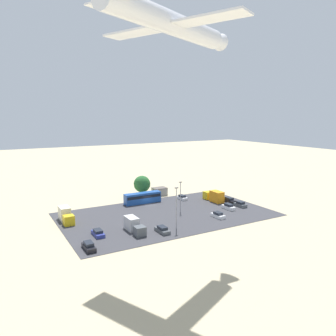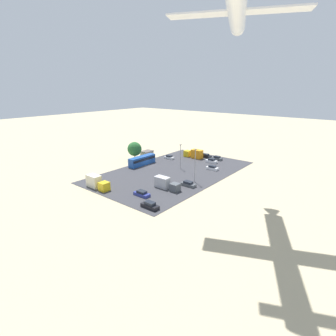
{
  "view_description": "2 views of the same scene",
  "coord_description": "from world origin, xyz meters",
  "px_view_note": "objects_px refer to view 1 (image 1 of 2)",
  "views": [
    {
      "loc": [
        42.77,
        87.33,
        27.05
      ],
      "look_at": [
        7.28,
        24.85,
        15.46
      ],
      "focal_mm": 35.0,
      "sensor_mm": 36.0,
      "label": 1
    },
    {
      "loc": [
        66.98,
        64.05,
        27.82
      ],
      "look_at": [
        5.04,
        13.38,
        2.93
      ],
      "focal_mm": 28.0,
      "sensor_mm": 36.0,
      "label": 2
    }
  ],
  "objects_px": {
    "shed_building": "(160,191)",
    "parked_car_4": "(162,230)",
    "airplane": "(174,24)",
    "bus": "(143,198)",
    "parked_car_3": "(218,215)",
    "parked_truck_2": "(134,225)",
    "parked_car_5": "(229,207)",
    "parked_car_6": "(229,200)",
    "parked_truck_0": "(66,215)",
    "parked_car_1": "(240,204)",
    "parked_car_7": "(98,233)",
    "parked_car_0": "(182,198)",
    "parked_truck_1": "(214,196)",
    "parked_car_2": "(89,246)"
  },
  "relations": [
    {
      "from": "parked_car_6",
      "to": "parked_car_4",
      "type": "bearing_deg",
      "value": 22.86
    },
    {
      "from": "shed_building",
      "to": "parked_car_2",
      "type": "xyz_separation_m",
      "value": [
        34.3,
        33.71,
        -0.55
      ]
    },
    {
      "from": "parked_car_3",
      "to": "airplane",
      "type": "distance_m",
      "value": 50.59
    },
    {
      "from": "shed_building",
      "to": "parked_car_7",
      "type": "height_order",
      "value": "shed_building"
    },
    {
      "from": "parked_car_1",
      "to": "airplane",
      "type": "bearing_deg",
      "value": -148.67
    },
    {
      "from": "shed_building",
      "to": "parked_truck_0",
      "type": "height_order",
      "value": "parked_truck_0"
    },
    {
      "from": "bus",
      "to": "parked_car_2",
      "type": "xyz_separation_m",
      "value": [
        24.77,
        27.06,
        -1.09
      ]
    },
    {
      "from": "parked_car_3",
      "to": "parked_truck_1",
      "type": "relative_size",
      "value": 0.52
    },
    {
      "from": "parked_car_0",
      "to": "parked_car_2",
      "type": "relative_size",
      "value": 0.9
    },
    {
      "from": "bus",
      "to": "parked_car_3",
      "type": "relative_size",
      "value": 2.79
    },
    {
      "from": "airplane",
      "to": "bus",
      "type": "bearing_deg",
      "value": 138.23
    },
    {
      "from": "parked_truck_0",
      "to": "parked_truck_1",
      "type": "distance_m",
      "value": 45.58
    },
    {
      "from": "parked_car_4",
      "to": "parked_truck_0",
      "type": "height_order",
      "value": "parked_truck_0"
    },
    {
      "from": "parked_car_3",
      "to": "parked_car_7",
      "type": "height_order",
      "value": "parked_car_3"
    },
    {
      "from": "bus",
      "to": "parked_car_7",
      "type": "distance_m",
      "value": 29.02
    },
    {
      "from": "parked_car_6",
      "to": "airplane",
      "type": "bearing_deg",
      "value": 36.98
    },
    {
      "from": "parked_car_3",
      "to": "parked_car_6",
      "type": "bearing_deg",
      "value": -140.34
    },
    {
      "from": "parked_car_5",
      "to": "parked_car_0",
      "type": "bearing_deg",
      "value": 109.91
    },
    {
      "from": "parked_car_1",
      "to": "parked_truck_2",
      "type": "relative_size",
      "value": 0.51
    },
    {
      "from": "parked_truck_0",
      "to": "airplane",
      "type": "distance_m",
      "value": 54.02
    },
    {
      "from": "parked_car_1",
      "to": "parked_truck_1",
      "type": "relative_size",
      "value": 0.51
    },
    {
      "from": "bus",
      "to": "parked_car_5",
      "type": "height_order",
      "value": "bus"
    },
    {
      "from": "airplane",
      "to": "parked_car_3",
      "type": "bearing_deg",
      "value": 100.95
    },
    {
      "from": "shed_building",
      "to": "parked_car_5",
      "type": "distance_m",
      "value": 26.75
    },
    {
      "from": "parked_car_4",
      "to": "airplane",
      "type": "distance_m",
      "value": 44.08
    },
    {
      "from": "parked_car_0",
      "to": "airplane",
      "type": "relative_size",
      "value": 0.13
    },
    {
      "from": "parked_car_2",
      "to": "parked_truck_2",
      "type": "bearing_deg",
      "value": 23.37
    },
    {
      "from": "parked_car_3",
      "to": "parked_truck_2",
      "type": "xyz_separation_m",
      "value": [
        23.84,
        -1.34,
        0.82
      ]
    },
    {
      "from": "parked_truck_1",
      "to": "airplane",
      "type": "bearing_deg",
      "value": -137.09
    },
    {
      "from": "bus",
      "to": "parked_car_0",
      "type": "bearing_deg",
      "value": 79.94
    },
    {
      "from": "shed_building",
      "to": "parked_car_6",
      "type": "distance_m",
      "value": 24.09
    },
    {
      "from": "shed_building",
      "to": "airplane",
      "type": "bearing_deg",
      "value": 64.81
    },
    {
      "from": "shed_building",
      "to": "parked_truck_0",
      "type": "bearing_deg",
      "value": 20.7
    },
    {
      "from": "parked_car_5",
      "to": "parked_truck_2",
      "type": "distance_m",
      "value": 31.57
    },
    {
      "from": "parked_car_3",
      "to": "parked_truck_0",
      "type": "height_order",
      "value": "parked_truck_0"
    },
    {
      "from": "parked_car_3",
      "to": "shed_building",
      "type": "bearing_deg",
      "value": -86.56
    },
    {
      "from": "parked_car_7",
      "to": "parked_truck_2",
      "type": "height_order",
      "value": "parked_truck_2"
    },
    {
      "from": "bus",
      "to": "parked_car_6",
      "type": "height_order",
      "value": "bus"
    },
    {
      "from": "parked_car_4",
      "to": "parked_car_3",
      "type": "bearing_deg",
      "value": 8.12
    },
    {
      "from": "shed_building",
      "to": "parked_car_0",
      "type": "xyz_separation_m",
      "value": [
        -3.51,
        8.96,
        -0.62
      ]
    },
    {
      "from": "bus",
      "to": "parked_truck_2",
      "type": "height_order",
      "value": "bus"
    },
    {
      "from": "parked_car_2",
      "to": "airplane",
      "type": "distance_m",
      "value": 44.99
    },
    {
      "from": "parked_car_0",
      "to": "parked_car_3",
      "type": "xyz_separation_m",
      "value": [
        1.72,
        20.79,
        0.01
      ]
    },
    {
      "from": "parked_truck_0",
      "to": "parked_car_7",
      "type": "bearing_deg",
      "value": 106.04
    },
    {
      "from": "parked_car_0",
      "to": "parked_car_1",
      "type": "xyz_separation_m",
      "value": [
        -10.67,
        15.73,
        0.04
      ]
    },
    {
      "from": "shed_building",
      "to": "parked_car_4",
      "type": "distance_m",
      "value": 36.38
    },
    {
      "from": "parked_car_7",
      "to": "parked_truck_2",
      "type": "bearing_deg",
      "value": -10.16
    },
    {
      "from": "parked_car_7",
      "to": "parked_truck_0",
      "type": "distance_m",
      "value": 14.61
    },
    {
      "from": "parked_car_0",
      "to": "parked_truck_2",
      "type": "distance_m",
      "value": 32.13
    },
    {
      "from": "parked_car_2",
      "to": "parked_car_6",
      "type": "xyz_separation_m",
      "value": [
        -48.65,
        -14.37,
        -0.01
      ]
    }
  ]
}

